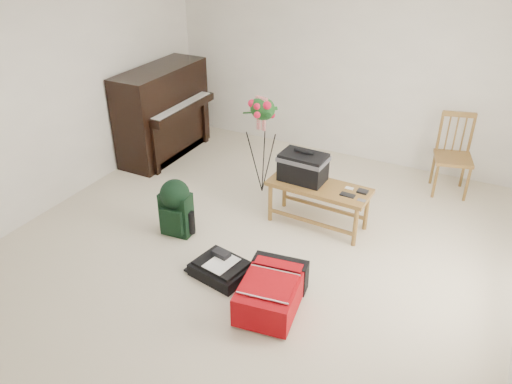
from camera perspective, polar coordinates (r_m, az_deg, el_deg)
The scene contains 10 objects.
floor at distance 5.19m, azimuth -0.90°, elevation -6.97°, with size 5.00×5.50×0.01m, color beige.
wall_back at distance 6.96m, azimuth 10.05°, elevation 13.84°, with size 5.00×0.04×2.50m, color beige.
wall_left at distance 6.08m, azimuth -22.60°, elevation 9.69°, with size 0.04×5.50×2.50m, color beige.
piano at distance 7.17m, azimuth -10.50°, elevation 8.76°, with size 0.71×1.50×1.25m.
bench at distance 5.43m, azimuth 5.94°, elevation 2.14°, with size 1.13×0.49×0.85m.
dining_chair at distance 6.54m, azimuth 21.69°, elevation 3.87°, with size 0.52×0.52×0.99m.
red_suitcase at distance 4.51m, azimuth 2.05°, elevation -10.98°, with size 0.59×0.79×0.31m.
black_duffel at distance 4.88m, azimuth -3.96°, elevation -8.66°, with size 0.59×0.51×0.22m.
green_backpack at distance 5.37m, azimuth -9.18°, elevation -1.49°, with size 0.34×0.32×0.65m.
flower_stand at distance 6.01m, azimuth 0.72°, elevation 5.27°, with size 0.48×0.48×1.27m.
Camera 1 is at (1.98, -3.66, 3.10)m, focal length 35.00 mm.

